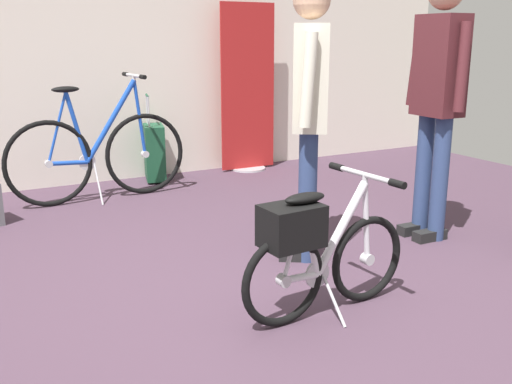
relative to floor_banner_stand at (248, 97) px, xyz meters
The scene contains 8 objects.
ground_plane 3.39m from the floor_banner_stand, 116.82° to the right, with size 8.15×8.15×0.00m, color #473342.
back_wall 1.62m from the floor_banner_stand, behind, with size 8.15×0.10×2.65m, color silver.
floor_banner_stand is the anchor object (origin of this frame).
folding_bike_foreground 3.41m from the floor_banner_stand, 112.25° to the right, with size 0.99×0.53×0.71m.
display_bike_left 1.76m from the floor_banner_stand, 164.69° to the right, with size 1.53×0.53×1.06m.
visitor_near_wall 2.51m from the floor_banner_stand, 87.81° to the right, with size 0.29×0.54×1.74m.
visitor_browsing 2.57m from the floor_banner_stand, 109.63° to the right, with size 0.38×0.46×1.66m.
rolling_suitcase 1.13m from the floor_banner_stand, behind, with size 0.26×0.39×0.83m.
Camera 1 is at (-1.32, -2.39, 1.34)m, focal length 41.15 mm.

